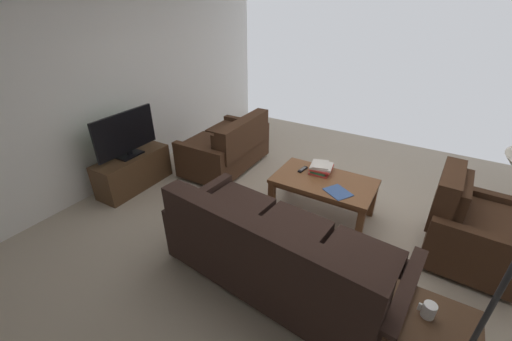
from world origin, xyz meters
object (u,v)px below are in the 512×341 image
at_px(loose_magazine, 338,192).
at_px(end_table, 431,333).
at_px(sofa_main, 278,254).
at_px(tv_remote, 303,169).
at_px(coffee_table, 324,185).
at_px(armchair_side, 472,228).
at_px(tv_stand, 134,171).
at_px(coffee_mug, 429,310).
at_px(loveseat_near, 228,147).
at_px(book_stack, 321,168).
at_px(flat_tv, 125,134).

bearing_deg(loose_magazine, end_table, 70.65).
height_order(sofa_main, tv_remote, sofa_main).
height_order(coffee_table, armchair_side, armchair_side).
xyz_separation_m(end_table, tv_stand, (3.62, -0.71, -0.22)).
relative_size(sofa_main, tv_stand, 2.11).
xyz_separation_m(tv_remote, loose_magazine, (-0.52, 0.26, -0.01)).
relative_size(sofa_main, coffee_mug, 21.02).
distance_m(tv_stand, coffee_mug, 3.65).
height_order(coffee_table, end_table, end_table).
height_order(loveseat_near, coffee_mug, loveseat_near).
relative_size(coffee_table, armchair_side, 1.23).
xyz_separation_m(armchair_side, tv_remote, (1.76, -0.04, 0.12)).
bearing_deg(book_stack, loose_magazine, 133.97).
bearing_deg(armchair_side, tv_remote, -1.41).
distance_m(flat_tv, loose_magazine, 2.68).
bearing_deg(tv_remote, book_stack, -160.91).
xyz_separation_m(tv_stand, tv_remote, (-2.10, -0.79, 0.25)).
distance_m(end_table, flat_tv, 3.70).
bearing_deg(tv_stand, flat_tv, 110.95).
distance_m(coffee_table, armchair_side, 1.47).
bearing_deg(loose_magazine, coffee_table, -97.55).
bearing_deg(coffee_table, flat_tv, 16.35).
bearing_deg(tv_remote, sofa_main, 104.78).
bearing_deg(end_table, armchair_side, -99.62).
xyz_separation_m(coffee_table, tv_stand, (2.40, 0.70, -0.17)).
xyz_separation_m(coffee_table, flat_tv, (2.40, 0.70, 0.37)).
distance_m(coffee_table, loose_magazine, 0.29).
bearing_deg(end_table, book_stack, -49.86).
height_order(sofa_main, loveseat_near, sofa_main).
distance_m(loveseat_near, loose_magazine, 1.92).
bearing_deg(coffee_mug, flat_tv, -10.61).
relative_size(loveseat_near, end_table, 2.46).
bearing_deg(book_stack, sofa_main, 95.91).
height_order(sofa_main, coffee_mug, sofa_main).
xyz_separation_m(coffee_table, end_table, (-1.22, 1.41, 0.05)).
height_order(coffee_mug, book_stack, coffee_mug).
bearing_deg(flat_tv, loose_magazine, -168.58).
xyz_separation_m(sofa_main, tv_remote, (0.34, -1.29, 0.12)).
bearing_deg(loveseat_near, tv_remote, 166.81).
xyz_separation_m(loveseat_near, coffee_table, (-1.61, 0.39, 0.05)).
bearing_deg(loveseat_near, flat_tv, 54.40).
bearing_deg(loveseat_near, coffee_mug, 147.62).
bearing_deg(book_stack, flat_tv, 20.45).
height_order(end_table, tv_remote, end_table).
bearing_deg(tv_remote, coffee_mug, 135.24).
relative_size(armchair_side, coffee_mug, 8.88).
relative_size(sofa_main, loveseat_near, 1.60).
bearing_deg(tv_stand, end_table, 168.91).
relative_size(loveseat_near, coffee_table, 1.20).
distance_m(sofa_main, book_stack, 1.37).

